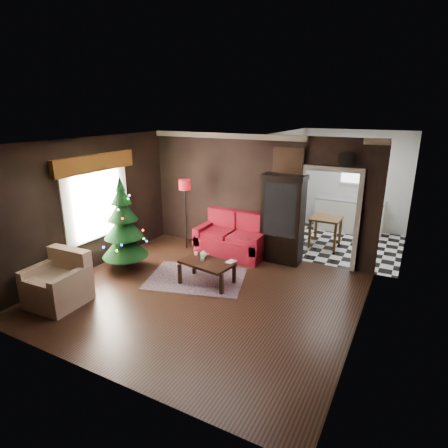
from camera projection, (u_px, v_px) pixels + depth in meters
The scene contains 26 objects.
floor at pixel (202, 295), 6.96m from camera, with size 5.50×5.50×0.00m, color black.
ceiling at pixel (198, 143), 6.12m from camera, with size 5.50×5.50×0.00m, color white.
wall_back at pixel (256, 196), 8.65m from camera, with size 5.50×5.50×0.00m, color black.
wall_front at pixel (91, 279), 4.43m from camera, with size 5.50×5.50×0.00m, color black.
wall_left at pixel (88, 206), 7.77m from camera, with size 5.50×5.50×0.00m, color black.
wall_right at pixel (364, 251), 5.31m from camera, with size 5.50×5.50×0.00m, color black.
doorway at pixel (328, 220), 7.99m from camera, with size 1.10×0.10×2.10m, color silver, non-canonical shape.
left_window at pixel (97, 201), 7.91m from camera, with size 0.05×1.60×1.40m, color white.
valance at pixel (95, 163), 7.63m from camera, with size 0.12×2.10×0.35m, color brown.
kitchen_floor at pixel (338, 244), 9.57m from camera, with size 3.00×3.00×0.00m, color white.
kitchen_window at pixel (355, 170), 10.28m from camera, with size 0.70×0.06×0.70m, color white.
rug at pixel (196, 278), 7.64m from camera, with size 1.92×1.40×0.01m, color #48333F.
loveseat at pixel (232, 235), 8.72m from camera, with size 1.70×0.90×1.00m, color maroon, non-canonical shape.
curio_cabinet at pixel (283, 221), 8.25m from camera, with size 0.90×0.45×1.90m, color black, non-canonical shape.
floor_lamp at pixel (186, 216), 9.04m from camera, with size 0.30×0.30×1.81m, color black, non-canonical shape.
christmas_tree at pixel (123, 223), 7.76m from camera, with size 0.97×0.97×1.85m, color black, non-canonical shape.
armchair at pixel (56, 280), 6.53m from camera, with size 0.93×0.93×0.95m, color tan, non-canonical shape.
coffee_table at pixel (207, 273), 7.35m from camera, with size 1.02×0.61×0.46m, color black, non-canonical shape.
teapot at pixel (203, 254), 7.46m from camera, with size 0.16×0.16×0.15m, color beige, non-canonical shape.
cup_a at pixel (202, 259), 7.33m from camera, with size 0.07×0.07×0.06m, color silver.
cup_b at pixel (196, 253), 7.62m from camera, with size 0.07×0.07×0.06m, color silver.
book at pixel (228, 256), 7.28m from camera, with size 0.15×0.02×0.21m, color tan.
wall_clock at pixel (346, 159), 7.44m from camera, with size 0.32×0.32×0.06m, color white.
painting at pixel (288, 161), 8.02m from camera, with size 0.62×0.05×0.52m, color #A46936.
kitchen_counter at pixel (349, 216), 10.45m from camera, with size 1.80×0.60×0.90m, color white.
kitchen_table at pixel (325, 232), 9.34m from camera, with size 0.70×0.70×0.75m, color brown, non-canonical shape.
Camera 1 is at (3.30, -5.31, 3.36)m, focal length 29.76 mm.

